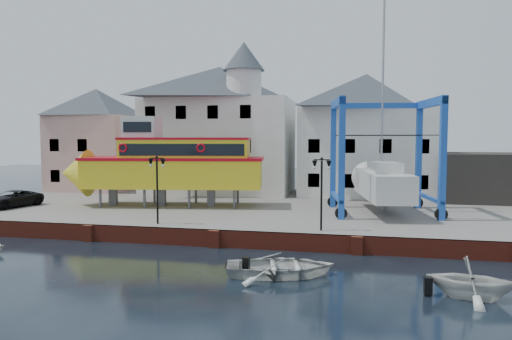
# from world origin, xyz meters

# --- Properties ---
(ground) EXTENTS (140.00, 140.00, 0.00)m
(ground) POSITION_xyz_m (0.00, 0.00, 0.00)
(ground) COLOR black
(ground) RESTS_ON ground
(hardstanding) EXTENTS (44.00, 22.00, 1.00)m
(hardstanding) POSITION_xyz_m (0.00, 11.00, 0.50)
(hardstanding) COLOR slate
(hardstanding) RESTS_ON ground
(quay_wall) EXTENTS (44.00, 0.47, 1.00)m
(quay_wall) POSITION_xyz_m (-0.00, 0.10, 0.50)
(quay_wall) COLOR maroon
(quay_wall) RESTS_ON ground
(building_pink) EXTENTS (8.00, 7.00, 10.30)m
(building_pink) POSITION_xyz_m (-18.00, 18.00, 6.15)
(building_pink) COLOR tan
(building_pink) RESTS_ON hardstanding
(building_white_main) EXTENTS (14.00, 8.30, 14.00)m
(building_white_main) POSITION_xyz_m (-4.87, 18.39, 7.34)
(building_white_main) COLOR silver
(building_white_main) RESTS_ON hardstanding
(building_white_right) EXTENTS (12.00, 8.00, 11.20)m
(building_white_right) POSITION_xyz_m (9.00, 19.00, 6.60)
(building_white_right) COLOR silver
(building_white_right) RESTS_ON hardstanding
(shed_dark) EXTENTS (8.00, 7.00, 4.00)m
(shed_dark) POSITION_xyz_m (19.00, 17.00, 3.00)
(shed_dark) COLOR #262423
(shed_dark) RESTS_ON hardstanding
(lamp_post_left) EXTENTS (1.12, 0.32, 4.20)m
(lamp_post_left) POSITION_xyz_m (-4.00, 1.20, 4.17)
(lamp_post_left) COLOR black
(lamp_post_left) RESTS_ON hardstanding
(lamp_post_right) EXTENTS (1.12, 0.32, 4.20)m
(lamp_post_right) POSITION_xyz_m (6.00, 1.20, 4.17)
(lamp_post_right) COLOR black
(lamp_post_right) RESTS_ON hardstanding
(tour_boat) EXTENTS (16.26, 6.07, 6.91)m
(tour_boat) POSITION_xyz_m (-6.75, 8.36, 4.26)
(tour_boat) COLOR #59595E
(tour_boat) RESTS_ON hardstanding
(travel_lift) EXTENTS (7.87, 10.42, 15.35)m
(travel_lift) POSITION_xyz_m (9.71, 9.04, 3.55)
(travel_lift) COLOR #224FAF
(travel_lift) RESTS_ON hardstanding
(van) EXTENTS (3.16, 4.93, 1.27)m
(van) POSITION_xyz_m (-17.74, 5.30, 1.63)
(van) COLOR black
(van) RESTS_ON hardstanding
(motorboat_b) EXTENTS (5.65, 4.59, 1.03)m
(motorboat_b) POSITION_xyz_m (4.49, -4.49, 0.00)
(motorboat_b) COLOR silver
(motorboat_b) RESTS_ON ground
(motorboat_c) EXTENTS (3.71, 3.34, 1.74)m
(motorboat_c) POSITION_xyz_m (12.28, -5.99, 0.00)
(motorboat_c) COLOR silver
(motorboat_c) RESTS_ON ground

